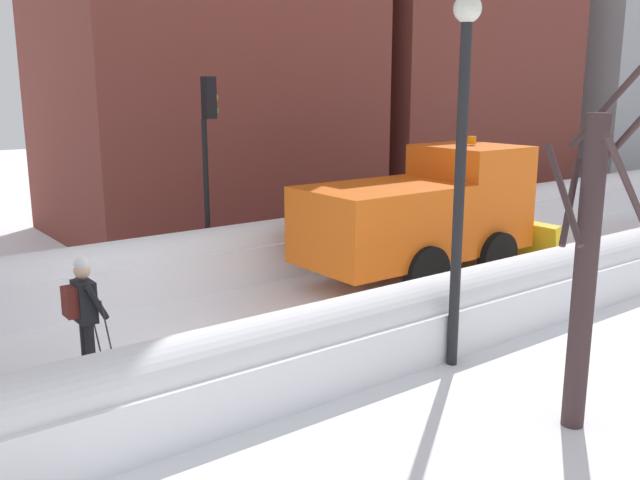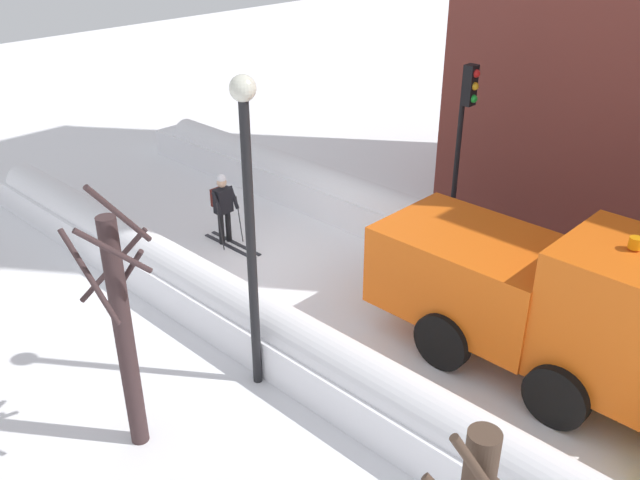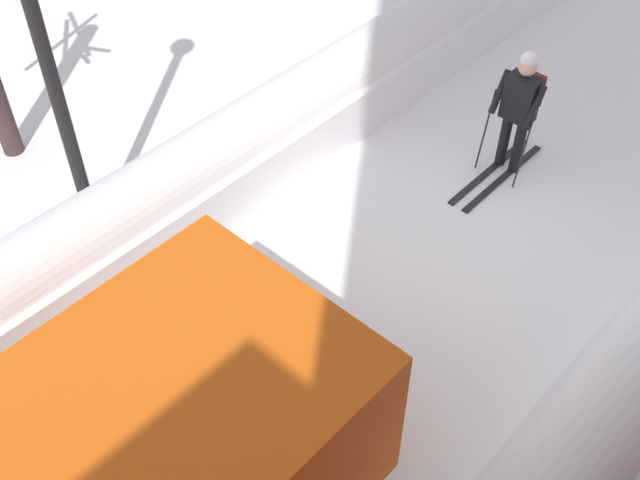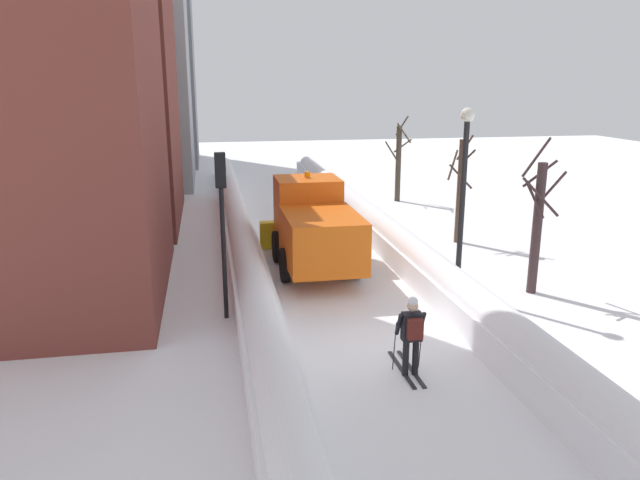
{
  "view_description": "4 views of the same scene",
  "coord_description": "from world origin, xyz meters",
  "px_view_note": "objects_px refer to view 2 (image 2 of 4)",
  "views": [
    {
      "loc": [
        10.11,
        -4.4,
        4.22
      ],
      "look_at": [
        0.03,
        3.19,
        1.39
      ],
      "focal_mm": 38.51,
      "sensor_mm": 36.0,
      "label": 1
    },
    {
      "loc": [
        9.57,
        10.76,
        7.8
      ],
      "look_at": [
        0.61,
        2.15,
        1.41
      ],
      "focal_mm": 38.21,
      "sensor_mm": 36.0,
      "label": 2
    },
    {
      "loc": [
        -3.37,
        6.48,
        6.94
      ],
      "look_at": [
        0.33,
        2.42,
        1.39
      ],
      "focal_mm": 43.92,
      "sensor_mm": 36.0,
      "label": 3
    },
    {
      "loc": [
        -3.78,
        -12.77,
        6.24
      ],
      "look_at": [
        -0.72,
        3.73,
        1.75
      ],
      "focal_mm": 33.94,
      "sensor_mm": 36.0,
      "label": 4
    }
  ],
  "objects_px": {
    "skier": "(223,205)",
    "street_lamp": "(249,205)",
    "traffic_light_pole": "(464,123)",
    "bare_tree_near": "(123,329)",
    "plow_truck": "(537,296)"
  },
  "relations": [
    {
      "from": "traffic_light_pole",
      "to": "skier",
      "type": "bearing_deg",
      "value": -47.46
    },
    {
      "from": "traffic_light_pole",
      "to": "street_lamp",
      "type": "height_order",
      "value": "street_lamp"
    },
    {
      "from": "plow_truck",
      "to": "traffic_light_pole",
      "type": "distance_m",
      "value": 5.09
    },
    {
      "from": "plow_truck",
      "to": "bare_tree_near",
      "type": "distance_m",
      "value": 6.99
    },
    {
      "from": "skier",
      "to": "bare_tree_near",
      "type": "height_order",
      "value": "bare_tree_near"
    },
    {
      "from": "skier",
      "to": "street_lamp",
      "type": "xyz_separation_m",
      "value": [
        3.03,
        4.63,
        2.44
      ]
    },
    {
      "from": "skier",
      "to": "bare_tree_near",
      "type": "distance_m",
      "value": 6.98
    },
    {
      "from": "skier",
      "to": "bare_tree_near",
      "type": "relative_size",
      "value": 0.39
    },
    {
      "from": "plow_truck",
      "to": "skier",
      "type": "relative_size",
      "value": 3.31
    },
    {
      "from": "bare_tree_near",
      "to": "traffic_light_pole",
      "type": "bearing_deg",
      "value": -178.53
    },
    {
      "from": "traffic_light_pole",
      "to": "street_lamp",
      "type": "xyz_separation_m",
      "value": [
        6.84,
        0.48,
        0.34
      ]
    },
    {
      "from": "skier",
      "to": "traffic_light_pole",
      "type": "xyz_separation_m",
      "value": [
        -3.81,
        4.15,
        2.1
      ]
    },
    {
      "from": "skier",
      "to": "street_lamp",
      "type": "relative_size",
      "value": 0.33
    },
    {
      "from": "traffic_light_pole",
      "to": "bare_tree_near",
      "type": "height_order",
      "value": "bare_tree_near"
    },
    {
      "from": "traffic_light_pole",
      "to": "bare_tree_near",
      "type": "xyz_separation_m",
      "value": [
        9.12,
        0.23,
        -0.97
      ]
    }
  ]
}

